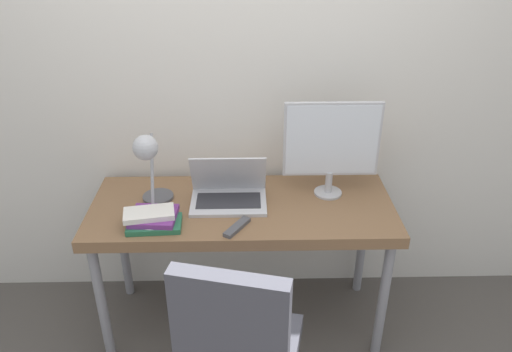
{
  "coord_description": "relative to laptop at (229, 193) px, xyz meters",
  "views": [
    {
      "loc": [
        0.02,
        -1.83,
        2.1
      ],
      "look_at": [
        0.07,
        0.28,
        0.96
      ],
      "focal_mm": 35.0,
      "sensor_mm": 36.0,
      "label": 1
    }
  ],
  "objects": [
    {
      "name": "office_chair",
      "position": [
        0.05,
        -0.78,
        -0.26
      ],
      "size": [
        0.61,
        0.6,
        1.03
      ],
      "color": "black",
      "rests_on": "ground_plane"
    },
    {
      "name": "monitor",
      "position": [
        0.52,
        0.07,
        0.24
      ],
      "size": [
        0.48,
        0.14,
        0.5
      ],
      "color": "#B7B7BC",
      "rests_on": "desk"
    },
    {
      "name": "desk",
      "position": [
        0.07,
        -0.03,
        -0.12
      ],
      "size": [
        1.53,
        0.62,
        0.78
      ],
      "color": "brown",
      "rests_on": "ground_plane"
    },
    {
      "name": "wall_back",
      "position": [
        0.07,
        0.34,
        0.47
      ],
      "size": [
        8.0,
        0.05,
        2.6
      ],
      "color": "silver",
      "rests_on": "ground_plane"
    },
    {
      "name": "tv_remote",
      "position": [
        0.05,
        -0.25,
        -0.04
      ],
      "size": [
        0.13,
        0.17,
        0.02
      ],
      "color": "#4C4C51",
      "rests_on": "desk"
    },
    {
      "name": "book_stack",
      "position": [
        -0.35,
        -0.21,
        -0.01
      ],
      "size": [
        0.28,
        0.21,
        0.08
      ],
      "color": "#286B47",
      "rests_on": "desk"
    },
    {
      "name": "game_controller",
      "position": [
        -0.35,
        -0.24,
        -0.03
      ],
      "size": [
        0.15,
        0.1,
        0.04
      ],
      "color": "white",
      "rests_on": "desk"
    },
    {
      "name": "desk_lamp",
      "position": [
        -0.36,
        -0.09,
        0.24
      ],
      "size": [
        0.16,
        0.3,
        0.42
      ],
      "color": "#4C4C51",
      "rests_on": "desk"
    },
    {
      "name": "laptop",
      "position": [
        0.0,
        0.0,
        0.0
      ],
      "size": [
        0.38,
        0.26,
        0.25
      ],
      "color": "silver",
      "rests_on": "desk"
    }
  ]
}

